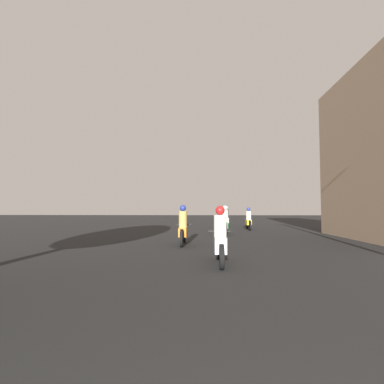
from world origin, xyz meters
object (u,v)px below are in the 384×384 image
object	(u,v)px
motorcycle_silver	(220,240)
motorcycle_orange	(183,229)
motorcycle_green	(225,223)
motorcycle_white	(226,219)
motorcycle_yellow	(249,221)

from	to	relation	value
motorcycle_silver	motorcycle_orange	bearing A→B (deg)	100.54
motorcycle_orange	motorcycle_green	size ratio (longest dim) A/B	1.06
motorcycle_silver	motorcycle_orange	size ratio (longest dim) A/B	1.01
motorcycle_green	motorcycle_silver	bearing A→B (deg)	-88.05
motorcycle_orange	motorcycle_green	bearing A→B (deg)	69.77
motorcycle_silver	motorcycle_green	distance (m)	8.61
motorcycle_orange	motorcycle_white	size ratio (longest dim) A/B	0.99
motorcycle_silver	motorcycle_green	world-z (taller)	motorcycle_green
motorcycle_green	motorcycle_yellow	bearing A→B (deg)	69.99
motorcycle_silver	motorcycle_orange	xyz separation A→B (m)	(-1.25, 3.88, 0.02)
motorcycle_orange	motorcycle_green	xyz separation A→B (m)	(1.93, 4.70, 0.01)
motorcycle_silver	motorcycle_yellow	xyz separation A→B (m)	(2.44, 12.13, -0.01)
motorcycle_yellow	motorcycle_orange	bearing A→B (deg)	-122.35
motorcycle_silver	motorcycle_yellow	bearing A→B (deg)	71.32
motorcycle_silver	motorcycle_white	xyz separation A→B (m)	(1.21, 15.09, 0.04)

